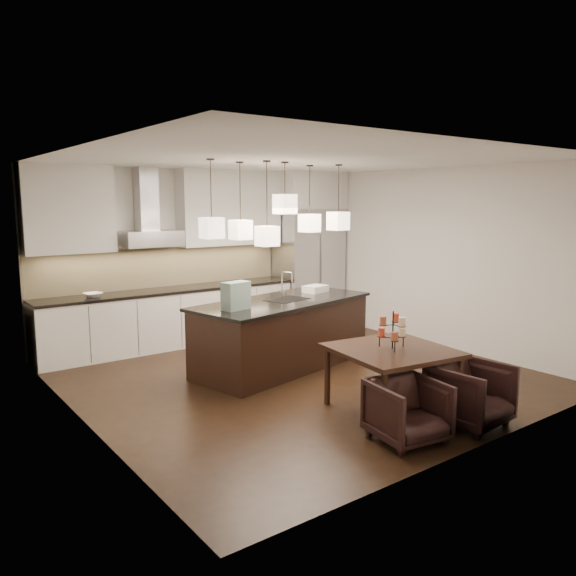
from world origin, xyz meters
TOP-DOWN VIEW (x-y plane):
  - floor at (0.00, 0.00)m, footprint 5.50×5.50m
  - ceiling at (0.00, 0.00)m, footprint 5.50×5.50m
  - wall_back at (0.00, 2.76)m, footprint 5.50×0.02m
  - wall_front at (0.00, -2.76)m, footprint 5.50×0.02m
  - wall_left at (-2.76, 0.00)m, footprint 0.02×5.50m
  - wall_right at (2.76, 0.00)m, footprint 0.02×5.50m
  - refrigerator at (2.10, 2.38)m, footprint 1.20×0.72m
  - fridge_panel at (2.10, 2.38)m, footprint 1.26×0.72m
  - lower_cabinets at (-0.62, 2.43)m, footprint 4.21×0.62m
  - countertop at (-0.62, 2.43)m, footprint 4.21×0.66m
  - backsplash at (-0.62, 2.73)m, footprint 4.21×0.02m
  - upper_cab_left at (-2.10, 2.57)m, footprint 1.25×0.35m
  - upper_cab_right at (0.55, 2.57)m, footprint 1.85×0.35m
  - hood_canopy at (-0.93, 2.48)m, footprint 0.90×0.52m
  - hood_chimney at (-0.93, 2.59)m, footprint 0.30×0.28m
  - fruit_bowl at (-1.87, 2.38)m, footprint 0.29×0.29m
  - island_body at (0.09, 0.45)m, footprint 2.72×1.53m
  - island_top at (0.09, 0.45)m, footprint 2.82×1.63m
  - faucet at (0.17, 0.57)m, footprint 0.15×0.26m
  - tote_bag at (-0.78, 0.24)m, footprint 0.38×0.25m
  - food_container at (0.87, 0.68)m, footprint 0.39×0.31m
  - dining_table at (0.07, -1.61)m, footprint 1.32×1.32m
  - candelabra at (0.07, -1.61)m, footprint 0.38×0.38m
  - candle_a at (0.20, -1.63)m, footprint 0.08×0.08m
  - candle_b at (0.02, -1.49)m, footprint 0.08×0.08m
  - candle_c at (-0.02, -1.71)m, footprint 0.08×0.08m
  - candle_d at (0.18, -1.54)m, footprint 0.08×0.08m
  - candle_e at (-0.05, -1.57)m, footprint 0.08×0.08m
  - candle_f at (0.07, -1.73)m, footprint 0.08×0.08m
  - armchair_left at (-0.40, -2.25)m, footprint 0.74×0.75m
  - armchair_right at (0.42, -2.37)m, footprint 0.75×0.77m
  - pendant_a at (-0.96, 0.50)m, footprint 0.24×0.24m
  - pendant_b at (-0.39, 0.75)m, footprint 0.24×0.24m
  - pendant_c at (0.09, 0.40)m, footprint 0.24×0.24m
  - pendant_d at (0.79, 0.73)m, footprint 0.24×0.24m
  - pendant_e at (1.03, 0.37)m, footprint 0.24×0.24m
  - pendant_f at (-0.22, 0.36)m, footprint 0.24×0.24m

SIDE VIEW (x-z plane):
  - floor at x=0.00m, z-range -0.02..0.00m
  - armchair_left at x=-0.40m, z-range 0.00..0.60m
  - armchair_right at x=0.42m, z-range 0.00..0.65m
  - dining_table at x=0.07m, z-range 0.00..0.70m
  - lower_cabinets at x=-0.62m, z-range 0.00..0.88m
  - island_body at x=0.09m, z-range 0.00..0.90m
  - candle_a at x=0.20m, z-range 0.82..0.92m
  - candle_b at x=0.02m, z-range 0.82..0.92m
  - candle_c at x=-0.02m, z-range 0.82..0.92m
  - countertop at x=-0.62m, z-range 0.88..0.92m
  - candelabra at x=0.07m, z-range 0.70..1.12m
  - island_top at x=0.09m, z-range 0.90..0.95m
  - fruit_bowl at x=-1.87m, z-range 0.92..0.98m
  - food_container at x=0.87m, z-range 0.95..1.05m
  - candle_d at x=0.18m, z-range 0.97..1.07m
  - candle_e at x=-0.05m, z-range 0.97..1.07m
  - candle_f at x=0.07m, z-range 0.97..1.07m
  - refrigerator at x=2.10m, z-range 0.00..2.15m
  - tote_bag at x=-0.78m, z-range 0.95..1.29m
  - faucet at x=0.17m, z-range 0.95..1.34m
  - backsplash at x=-0.62m, z-range 0.92..1.55m
  - wall_back at x=0.00m, z-range 0.00..2.80m
  - wall_front at x=0.00m, z-range 0.00..2.80m
  - wall_left at x=-2.76m, z-range 0.00..2.80m
  - wall_right at x=2.76m, z-range 0.00..2.80m
  - hood_canopy at x=-0.93m, z-range 1.60..1.84m
  - pendant_f at x=-0.22m, z-range 1.71..1.97m
  - pendant_b at x=-0.39m, z-range 1.78..2.04m
  - pendant_a at x=-0.96m, z-range 1.83..2.09m
  - pendant_d at x=0.79m, z-range 1.84..2.10m
  - pendant_e at x=1.03m, z-range 1.87..2.13m
  - upper_cab_left at x=-2.10m, z-range 1.55..2.80m
  - upper_cab_right at x=0.55m, z-range 1.55..2.80m
  - pendant_c at x=0.09m, z-range 2.12..2.38m
  - hood_chimney at x=-0.93m, z-range 1.84..2.80m
  - fridge_panel at x=2.10m, z-range 2.15..2.80m
  - ceiling at x=0.00m, z-range 2.80..2.82m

